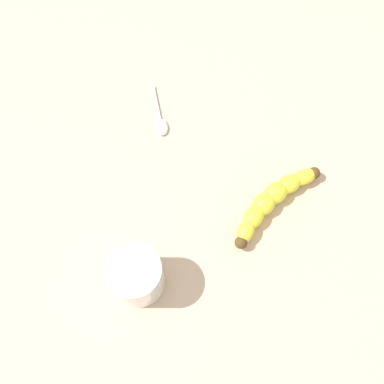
# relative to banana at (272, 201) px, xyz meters

# --- Properties ---
(wooden_tabletop) EXTENTS (1.20, 1.20, 0.03)m
(wooden_tabletop) POSITION_rel_banana_xyz_m (0.14, 0.06, -0.03)
(wooden_tabletop) COLOR #CAAE92
(wooden_tabletop) RESTS_ON ground
(banana) EXTENTS (0.13, 0.17, 0.04)m
(banana) POSITION_rel_banana_xyz_m (0.00, 0.00, 0.00)
(banana) COLOR yellow
(banana) RESTS_ON wooden_tabletop
(smoothie_glass) EXTENTS (0.08, 0.08, 0.09)m
(smoothie_glass) POSITION_rel_banana_xyz_m (0.19, 0.17, 0.02)
(smoothie_glass) COLOR silver
(smoothie_glass) RESTS_ON wooden_tabletop
(teaspoon) EXTENTS (0.05, 0.11, 0.01)m
(teaspoon) POSITION_rel_banana_xyz_m (0.22, -0.12, -0.01)
(teaspoon) COLOR silver
(teaspoon) RESTS_ON wooden_tabletop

